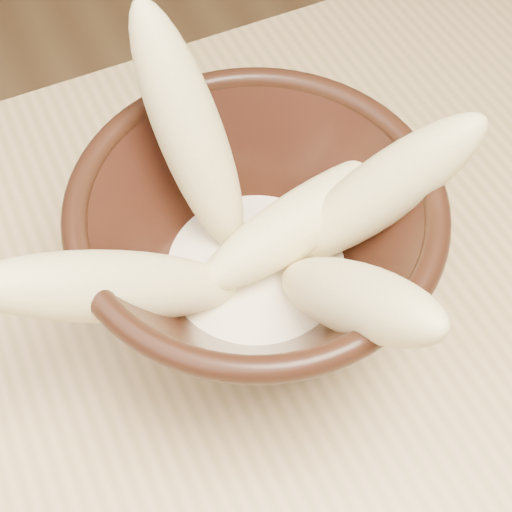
{
  "coord_description": "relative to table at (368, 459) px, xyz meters",
  "views": [
    {
      "loc": [
        -0.15,
        -0.12,
        1.2
      ],
      "look_at": [
        -0.04,
        0.12,
        0.81
      ],
      "focal_mm": 50.0,
      "sensor_mm": 36.0,
      "label": 1
    }
  ],
  "objects": [
    {
      "name": "table",
      "position": [
        0.0,
        0.0,
        0.0
      ],
      "size": [
        1.2,
        0.8,
        0.75
      ],
      "color": "tan",
      "rests_on": "ground"
    },
    {
      "name": "bowl",
      "position": [
        -0.04,
        0.12,
        0.15
      ],
      "size": [
        0.23,
        0.23,
        0.12
      ],
      "rotation": [
        0.0,
        0.0,
        -0.03
      ],
      "color": "black",
      "rests_on": "table"
    },
    {
      "name": "milk_puddle",
      "position": [
        -0.04,
        0.12,
        0.12
      ],
      "size": [
        0.13,
        0.13,
        0.02
      ],
      "primitive_type": "cylinder",
      "color": "#FDECCC",
      "rests_on": "bowl"
    },
    {
      "name": "banana_upright",
      "position": [
        -0.05,
        0.18,
        0.2
      ],
      "size": [
        0.07,
        0.13,
        0.17
      ],
      "primitive_type": "ellipsoid",
      "rotation": [
        0.52,
        0.0,
        3.34
      ],
      "color": "#E3CA86",
      "rests_on": "bowl"
    },
    {
      "name": "banana_left",
      "position": [
        -0.13,
        0.11,
        0.18
      ],
      "size": [
        0.17,
        0.04,
        0.14
      ],
      "primitive_type": "ellipsoid",
      "rotation": [
        0.95,
        0.0,
        -1.57
      ],
      "color": "#E3CA86",
      "rests_on": "bowl"
    },
    {
      "name": "banana_right",
      "position": [
        0.04,
        0.1,
        0.18
      ],
      "size": [
        0.14,
        0.08,
        0.14
      ],
      "primitive_type": "ellipsoid",
      "rotation": [
        0.75,
        0.0,
        1.28
      ],
      "color": "#E3CA86",
      "rests_on": "bowl"
    },
    {
      "name": "banana_across",
      "position": [
        0.0,
        0.12,
        0.15
      ],
      "size": [
        0.18,
        0.07,
        0.05
      ],
      "primitive_type": "ellipsoid",
      "rotation": [
        1.5,
        0.0,
        1.75
      ],
      "color": "#E3CA86",
      "rests_on": "bowl"
    },
    {
      "name": "banana_front",
      "position": [
        -0.01,
        0.04,
        0.18
      ],
      "size": [
        0.06,
        0.15,
        0.14
      ],
      "primitive_type": "ellipsoid",
      "rotation": [
        0.81,
        0.0,
        0.13
      ],
      "color": "#E3CA86",
      "rests_on": "bowl"
    }
  ]
}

